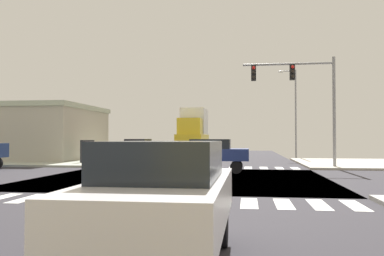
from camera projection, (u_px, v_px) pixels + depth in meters
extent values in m
cube|color=#302E35|center=(181.00, 178.00, 19.70)|extent=(14.00, 90.00, 0.05)
cube|color=#302E35|center=(181.00, 178.00, 19.70)|extent=(90.00, 12.00, 0.05)
cube|color=#B2ADA3|center=(382.00, 164.00, 29.83)|extent=(12.00, 12.00, 0.14)
cube|color=#ABB19F|center=(49.00, 161.00, 33.34)|extent=(12.00, 12.00, 0.14)
cube|color=silver|center=(28.00, 198.00, 12.97)|extent=(0.50, 2.00, 0.01)
cube|color=silver|center=(58.00, 199.00, 12.84)|extent=(0.50, 2.00, 0.01)
cube|color=silver|center=(88.00, 200.00, 12.70)|extent=(0.50, 2.00, 0.01)
cube|color=silver|center=(119.00, 200.00, 12.57)|extent=(0.50, 2.00, 0.01)
cube|color=silver|center=(150.00, 201.00, 12.43)|extent=(0.50, 2.00, 0.01)
cube|color=silver|center=(183.00, 202.00, 12.30)|extent=(0.50, 2.00, 0.01)
cube|color=silver|center=(216.00, 202.00, 12.16)|extent=(0.50, 2.00, 0.01)
cube|color=silver|center=(249.00, 203.00, 12.03)|extent=(0.50, 2.00, 0.01)
cube|color=silver|center=(284.00, 204.00, 11.89)|extent=(0.50, 2.00, 0.01)
cube|color=silver|center=(319.00, 204.00, 11.76)|extent=(0.50, 2.00, 0.01)
cube|color=silver|center=(355.00, 205.00, 11.62)|extent=(0.50, 2.00, 0.01)
cube|color=silver|center=(101.00, 166.00, 27.84)|extent=(0.50, 2.00, 0.01)
cube|color=silver|center=(115.00, 166.00, 27.71)|extent=(0.50, 2.00, 0.01)
cube|color=silver|center=(129.00, 167.00, 27.57)|extent=(0.50, 2.00, 0.01)
cube|color=silver|center=(144.00, 167.00, 27.44)|extent=(0.50, 2.00, 0.01)
cube|color=silver|center=(158.00, 167.00, 27.30)|extent=(0.50, 2.00, 0.01)
cube|color=silver|center=(173.00, 167.00, 27.17)|extent=(0.50, 2.00, 0.01)
cube|color=silver|center=(188.00, 167.00, 27.03)|extent=(0.50, 2.00, 0.01)
cube|color=silver|center=(203.00, 167.00, 26.89)|extent=(0.50, 2.00, 0.01)
cube|color=silver|center=(218.00, 167.00, 26.76)|extent=(0.50, 2.00, 0.01)
cube|color=silver|center=(233.00, 168.00, 26.62)|extent=(0.50, 2.00, 0.01)
cube|color=silver|center=(248.00, 168.00, 26.49)|extent=(0.50, 2.00, 0.01)
cube|color=silver|center=(264.00, 168.00, 26.35)|extent=(0.50, 2.00, 0.01)
cube|color=silver|center=(279.00, 168.00, 26.22)|extent=(0.50, 2.00, 0.01)
cube|color=silver|center=(295.00, 168.00, 26.08)|extent=(0.50, 2.00, 0.01)
cylinder|color=gray|center=(334.00, 112.00, 26.05)|extent=(0.20, 0.20, 7.19)
cylinder|color=gray|center=(288.00, 64.00, 26.52)|extent=(5.81, 0.14, 0.14)
cube|color=black|center=(292.00, 72.00, 26.47)|extent=(0.32, 0.40, 1.00)
sphere|color=red|center=(293.00, 67.00, 26.24)|extent=(0.22, 0.22, 0.22)
sphere|color=black|center=(293.00, 72.00, 26.23)|extent=(0.22, 0.22, 0.22)
sphere|color=black|center=(293.00, 76.00, 26.22)|extent=(0.22, 0.22, 0.22)
cube|color=black|center=(254.00, 73.00, 26.81)|extent=(0.32, 0.40, 1.00)
sphere|color=red|center=(254.00, 68.00, 26.58)|extent=(0.22, 0.22, 0.22)
sphere|color=black|center=(254.00, 73.00, 26.57)|extent=(0.22, 0.22, 0.22)
sphere|color=black|center=(254.00, 77.00, 26.56)|extent=(0.22, 0.22, 0.22)
cylinder|color=gray|center=(296.00, 114.00, 39.50)|extent=(0.16, 0.16, 8.63)
cylinder|color=gray|center=(288.00, 71.00, 39.70)|extent=(1.40, 0.10, 0.10)
ellipsoid|color=silver|center=(281.00, 72.00, 39.80)|extent=(0.60, 0.32, 0.20)
cube|color=#B2AB97|center=(22.00, 135.00, 35.94)|extent=(12.48, 9.95, 4.38)
cube|color=#AFB89D|center=(22.00, 108.00, 36.00)|extent=(12.78, 10.25, 0.40)
cube|color=black|center=(87.00, 152.00, 30.92)|extent=(0.24, 2.20, 1.80)
cylinder|color=black|center=(143.00, 160.00, 29.18)|extent=(0.26, 0.68, 0.68)
cylinder|color=black|center=(123.00, 160.00, 29.37)|extent=(0.26, 0.68, 0.68)
cylinder|color=black|center=(152.00, 158.00, 32.07)|extent=(0.26, 0.68, 0.68)
cylinder|color=black|center=(134.00, 158.00, 32.27)|extent=(0.26, 0.68, 0.68)
cube|color=maroon|center=(138.00, 150.00, 30.74)|extent=(1.80, 4.30, 0.66)
cube|color=black|center=(138.00, 143.00, 30.75)|extent=(1.55, 2.24, 0.54)
cylinder|color=black|center=(141.00, 225.00, 7.39)|extent=(0.26, 0.68, 0.68)
cylinder|color=black|center=(220.00, 227.00, 7.19)|extent=(0.26, 0.68, 0.68)
cube|color=silver|center=(164.00, 201.00, 5.86)|extent=(1.80, 4.30, 0.66)
cube|color=black|center=(164.00, 160.00, 5.88)|extent=(1.55, 2.24, 0.54)
cylinder|color=black|center=(237.00, 166.00, 23.54)|extent=(0.68, 0.26, 0.68)
cylinder|color=black|center=(236.00, 167.00, 22.11)|extent=(0.68, 0.26, 0.68)
cylinder|color=black|center=(187.00, 165.00, 23.93)|extent=(0.68, 0.26, 0.68)
cylinder|color=black|center=(183.00, 167.00, 22.50)|extent=(0.68, 0.26, 0.68)
cube|color=navy|center=(211.00, 154.00, 23.04)|extent=(4.30, 1.80, 0.66)
cube|color=black|center=(211.00, 144.00, 23.05)|extent=(2.24, 1.55, 0.54)
cylinder|color=black|center=(200.00, 155.00, 36.59)|extent=(0.26, 0.80, 0.80)
cylinder|color=black|center=(179.00, 155.00, 36.85)|extent=(0.26, 0.80, 0.80)
cylinder|color=black|center=(205.00, 153.00, 41.44)|extent=(0.26, 0.80, 0.80)
cylinder|color=black|center=(187.00, 153.00, 41.70)|extent=(0.26, 0.80, 0.80)
cube|color=yellow|center=(193.00, 142.00, 39.18)|extent=(2.40, 7.20, 1.49)
cube|color=white|center=(194.00, 122.00, 40.30)|extent=(2.30, 4.18, 2.56)
cube|color=yellow|center=(190.00, 126.00, 37.08)|extent=(2.11, 2.02, 1.49)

